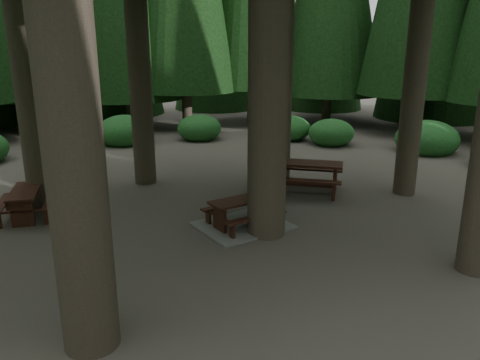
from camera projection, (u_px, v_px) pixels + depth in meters
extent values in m
plane|color=#565046|center=(233.00, 240.00, 10.06)|extent=(80.00, 80.00, 0.00)
cube|color=gray|center=(243.00, 225.00, 10.82)|extent=(2.40, 2.18, 0.05)
cube|color=black|center=(243.00, 200.00, 10.65)|extent=(1.66, 1.06, 0.05)
cube|color=black|center=(231.00, 204.00, 11.14)|extent=(1.54, 0.69, 0.04)
cube|color=black|center=(256.00, 217.00, 10.31)|extent=(1.54, 0.69, 0.04)
cube|color=black|center=(220.00, 219.00, 10.42)|extent=(0.21, 0.47, 0.62)
cube|color=black|center=(220.00, 217.00, 10.40)|extent=(0.46, 1.21, 0.05)
cube|color=black|center=(265.00, 209.00, 11.07)|extent=(0.21, 0.47, 0.62)
cube|color=black|center=(265.00, 207.00, 11.06)|extent=(0.46, 1.21, 0.05)
cube|color=black|center=(243.00, 220.00, 10.79)|extent=(1.25, 0.47, 0.07)
cube|color=black|center=(25.00, 191.00, 11.23)|extent=(0.63, 1.60, 0.05)
cube|color=black|center=(2.00, 203.00, 11.17)|extent=(0.23, 1.60, 0.04)
cube|color=black|center=(50.00, 200.00, 11.44)|extent=(0.23, 1.60, 0.04)
cube|color=black|center=(22.00, 213.00, 10.74)|extent=(0.49, 0.07, 0.64)
cube|color=black|center=(22.00, 211.00, 10.72)|extent=(1.29, 0.08, 0.05)
cube|color=black|center=(31.00, 197.00, 11.92)|extent=(0.49, 0.07, 0.64)
cube|color=black|center=(30.00, 195.00, 11.91)|extent=(1.29, 0.08, 0.05)
cube|color=black|center=(27.00, 211.00, 11.37)|extent=(0.08, 1.33, 0.07)
cube|color=black|center=(307.00, 164.00, 13.22)|extent=(2.09, 1.61, 0.07)
cube|color=black|center=(309.00, 169.00, 13.92)|extent=(1.86, 1.18, 0.05)
cube|color=black|center=(305.00, 181.00, 12.70)|extent=(1.86, 1.18, 0.05)
cube|color=black|center=(280.00, 176.00, 13.51)|extent=(0.36, 0.57, 0.79)
cube|color=black|center=(280.00, 174.00, 13.49)|extent=(0.83, 1.43, 0.07)
cube|color=black|center=(335.00, 180.00, 13.16)|extent=(0.36, 0.57, 0.79)
cube|color=black|center=(335.00, 178.00, 13.14)|extent=(0.83, 1.43, 0.07)
cube|color=black|center=(307.00, 185.00, 13.39)|extent=(1.48, 0.86, 0.09)
ellipsoid|color=#1F5C26|center=(427.00, 142.00, 18.28)|extent=(2.42, 2.42, 1.49)
ellipsoid|color=#1F5C26|center=(331.00, 135.00, 19.61)|extent=(1.90, 1.90, 1.17)
ellipsoid|color=#1F5C26|center=(290.00, 131.00, 20.66)|extent=(1.84, 1.84, 1.13)
ellipsoid|color=#1F5C26|center=(199.00, 130.00, 20.71)|extent=(1.95, 1.95, 1.20)
ellipsoid|color=#1F5C26|center=(125.00, 134.00, 19.86)|extent=(2.31, 2.31, 1.42)
ellipsoid|color=#1F5C26|center=(70.00, 139.00, 18.73)|extent=(1.93, 1.93, 1.19)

